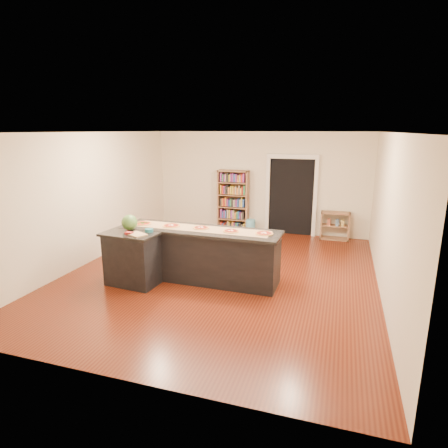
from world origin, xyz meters
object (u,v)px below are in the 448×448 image
(low_shelf, at_px, (335,226))
(watermelon, at_px, (129,222))
(bookshelf, at_px, (233,201))
(side_counter, at_px, (134,258))
(kitchen_island, at_px, (201,254))
(waste_bin, at_px, (250,226))

(low_shelf, relative_size, watermelon, 2.53)
(bookshelf, height_order, watermelon, bookshelf)
(side_counter, bearing_deg, kitchen_island, 31.26)
(low_shelf, xyz_separation_m, waste_bin, (-2.28, -0.09, -0.18))
(kitchen_island, distance_m, bookshelf, 3.70)
(kitchen_island, height_order, side_counter, kitchen_island)
(waste_bin, relative_size, watermelon, 1.33)
(waste_bin, xyz_separation_m, watermelon, (-1.37, -4.02, 0.96))
(waste_bin, bearing_deg, kitchen_island, -92.10)
(low_shelf, xyz_separation_m, watermelon, (-3.65, -4.11, 0.79))
(side_counter, height_order, watermelon, watermelon)
(kitchen_island, height_order, waste_bin, kitchen_island)
(side_counter, relative_size, low_shelf, 1.38)
(waste_bin, bearing_deg, side_counter, -107.00)
(watermelon, bearing_deg, bookshelf, 78.58)
(side_counter, bearing_deg, bookshelf, 85.24)
(kitchen_island, relative_size, side_counter, 3.01)
(bookshelf, xyz_separation_m, watermelon, (-0.83, -4.11, 0.28))
(bookshelf, height_order, low_shelf, bookshelf)
(watermelon, bearing_deg, low_shelf, 48.39)
(bookshelf, distance_m, waste_bin, 0.87)
(kitchen_island, height_order, low_shelf, kitchen_island)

